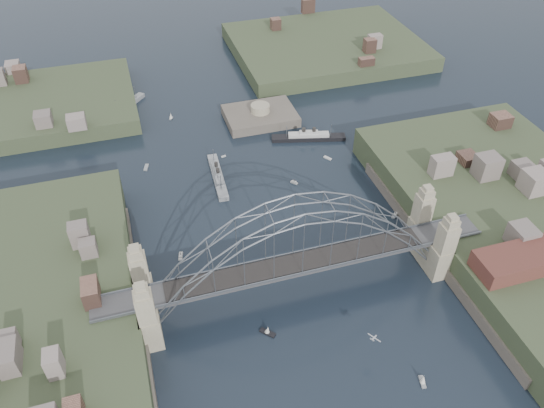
{
  "coord_description": "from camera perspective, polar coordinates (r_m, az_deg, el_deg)",
  "views": [
    {
      "loc": [
        -27.36,
        -71.58,
        89.55
      ],
      "look_at": [
        0.0,
        18.0,
        10.0
      ],
      "focal_mm": 35.23,
      "sensor_mm": 36.0,
      "label": 1
    }
  ],
  "objects": [
    {
      "name": "wharf_shed",
      "position": [
        121.4,
        25.19,
        -5.43
      ],
      "size": [
        20.0,
        8.0,
        4.0
      ],
      "primitive_type": "cube",
      "color": "#592D26",
      "rests_on": "shore_east"
    },
    {
      "name": "small_boat_a",
      "position": [
        126.09,
        -9.74,
        -5.49
      ],
      "size": [
        1.44,
        2.7,
        1.43
      ],
      "color": "beige",
      "rests_on": "ground"
    },
    {
      "name": "aeroplane",
      "position": [
        104.46,
        10.82,
        -13.91
      ],
      "size": [
        1.73,
        2.55,
        0.41
      ],
      "color": "#B5B9BD"
    },
    {
      "name": "ocean_liner",
      "position": [
        162.47,
        3.93,
        7.15
      ],
      "size": [
        22.24,
        8.43,
        5.45
      ],
      "color": "black",
      "rests_on": "ground"
    },
    {
      "name": "small_boat_h",
      "position": [
        175.08,
        -10.76,
        9.2
      ],
      "size": [
        1.52,
        1.81,
        2.38
      ],
      "color": "beige",
      "rests_on": "ground"
    },
    {
      "name": "naval_cruiser_near",
      "position": [
        146.9,
        -5.83,
        3.0
      ],
      "size": [
        3.75,
        20.27,
        6.05
      ],
      "color": "gray",
      "rests_on": "ground"
    },
    {
      "name": "fort_island",
      "position": [
        172.27,
        -1.25,
        8.88
      ],
      "size": [
        22.0,
        16.0,
        9.4
      ],
      "color": "#51493F",
      "rests_on": "ground"
    },
    {
      "name": "finger_pier",
      "position": [
        119.16,
        25.99,
        -13.69
      ],
      "size": [
        4.0,
        22.0,
        1.4
      ],
      "primitive_type": "cube",
      "color": "#434345",
      "rests_on": "ground"
    },
    {
      "name": "naval_cruiser_far",
      "position": [
        184.67,
        -15.25,
        10.17
      ],
      "size": [
        12.88,
        14.02,
        5.65
      ],
      "color": "gray",
      "rests_on": "ground"
    },
    {
      "name": "bridge",
      "position": [
        108.8,
        2.78,
        -4.94
      ],
      "size": [
        84.0,
        13.8,
        24.6
      ],
      "color": "#434345",
      "rests_on": "ground"
    },
    {
      "name": "shore_west",
      "position": [
        117.01,
        -25.87,
        -13.9
      ],
      "size": [
        50.5,
        90.0,
        12.0
      ],
      "color": "#333E25",
      "rests_on": "ground"
    },
    {
      "name": "small_boat_c",
      "position": [
        110.15,
        -0.47,
        -13.43
      ],
      "size": [
        3.1,
        3.17,
        2.38
      ],
      "color": "beige",
      "rests_on": "ground"
    },
    {
      "name": "small_boat_e",
      "position": [
        154.73,
        -13.29,
        3.82
      ],
      "size": [
        1.81,
        3.15,
        0.45
      ],
      "color": "beige",
      "rests_on": "ground"
    },
    {
      "name": "small_boat_f",
      "position": [
        155.58,
        -5.2,
        5.08
      ],
      "size": [
        1.44,
        0.77,
        0.45
      ],
      "color": "beige",
      "rests_on": "ground"
    },
    {
      "name": "ground",
      "position": [
        117.87,
        2.59,
        -9.16
      ],
      "size": [
        500.0,
        500.0,
        0.0
      ],
      "primitive_type": "plane",
      "color": "black",
      "rests_on": "ground"
    },
    {
      "name": "small_boat_i",
      "position": [
        138.23,
        13.02,
        -1.15
      ],
      "size": [
        2.68,
        2.38,
        1.43
      ],
      "color": "beige",
      "rests_on": "ground"
    },
    {
      "name": "small_boat_g",
      "position": [
        107.6,
        15.83,
        -17.65
      ],
      "size": [
        1.44,
        2.73,
        2.38
      ],
      "color": "beige",
      "rests_on": "ground"
    },
    {
      "name": "headland_ne",
      "position": [
        216.43,
        5.78,
        15.92
      ],
      "size": [
        70.0,
        55.0,
        9.5
      ],
      "primitive_type": "cube",
      "color": "#333E25",
      "rests_on": "ground"
    },
    {
      "name": "small_boat_d",
      "position": [
        155.11,
        5.97,
        4.9
      ],
      "size": [
        1.99,
        2.49,
        0.45
      ],
      "color": "beige",
      "rests_on": "ground"
    },
    {
      "name": "headland_nw",
      "position": [
        190.9,
        -23.47,
        9.05
      ],
      "size": [
        60.0,
        45.0,
        9.0
      ],
      "primitive_type": "cube",
      "color": "#333E25",
      "rests_on": "ground"
    },
    {
      "name": "small_boat_b",
      "position": [
        145.07,
        2.38,
        2.33
      ],
      "size": [
        1.84,
        2.03,
        1.43
      ],
      "color": "beige",
      "rests_on": "ground"
    },
    {
      "name": "shore_east",
      "position": [
        141.3,
        25.19,
        -2.61
      ],
      "size": [
        50.5,
        90.0,
        12.0
      ],
      "color": "#333E25",
      "rests_on": "ground"
    }
  ]
}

